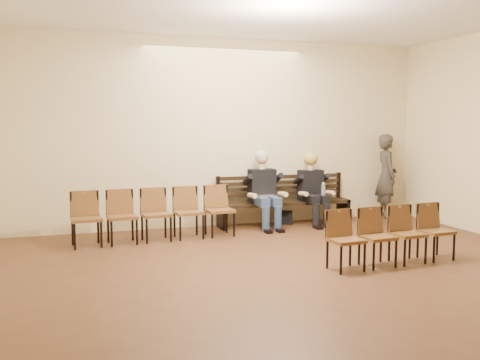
# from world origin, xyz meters

# --- Properties ---
(ground) EXTENTS (10.00, 10.00, 0.00)m
(ground) POSITION_xyz_m (0.00, 0.00, 0.00)
(ground) COLOR #53331C
(ground) RESTS_ON ground
(room_walls) EXTENTS (8.02, 10.01, 3.51)m
(room_walls) POSITION_xyz_m (0.00, 0.79, 2.54)
(room_walls) COLOR beige
(room_walls) RESTS_ON ground
(bench) EXTENTS (2.60, 0.90, 0.45)m
(bench) POSITION_xyz_m (1.09, 4.65, 0.23)
(bench) COLOR black
(bench) RESTS_ON ground
(seated_man) EXTENTS (0.60, 0.83, 1.44)m
(seated_man) POSITION_xyz_m (0.62, 4.53, 0.72)
(seated_man) COLOR black
(seated_man) RESTS_ON ground
(seated_woman) EXTENTS (0.56, 0.77, 1.29)m
(seated_woman) POSITION_xyz_m (1.62, 4.53, 0.65)
(seated_woman) COLOR black
(seated_woman) RESTS_ON ground
(laptop) EXTENTS (0.37, 0.30, 0.26)m
(laptop) POSITION_xyz_m (0.62, 4.39, 0.58)
(laptop) COLOR silver
(laptop) RESTS_ON bench
(water_bottle) EXTENTS (0.08, 0.08, 0.24)m
(water_bottle) POSITION_xyz_m (1.72, 4.29, 0.57)
(water_bottle) COLOR silver
(water_bottle) RESTS_ON bench
(bag) EXTENTS (0.39, 0.34, 0.24)m
(bag) POSITION_xyz_m (1.11, 4.74, 0.12)
(bag) COLOR black
(bag) RESTS_ON ground
(passerby) EXTENTS (0.64, 0.81, 1.97)m
(passerby) POSITION_xyz_m (3.39, 4.75, 0.99)
(passerby) COLOR #39342F
(passerby) RESTS_ON ground
(chair_row_front) EXTENTS (2.70, 0.66, 0.87)m
(chair_row_front) POSITION_xyz_m (-1.47, 4.00, 0.44)
(chair_row_front) COLOR brown
(chair_row_front) RESTS_ON ground
(chair_row_back) EXTENTS (1.96, 0.58, 0.79)m
(chair_row_back) POSITION_xyz_m (1.36, 1.50, 0.40)
(chair_row_back) COLOR brown
(chair_row_back) RESTS_ON ground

